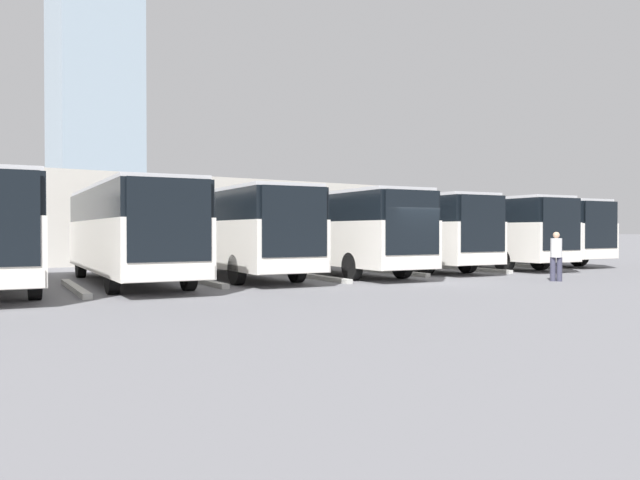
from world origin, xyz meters
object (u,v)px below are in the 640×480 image
(bus_0, at_px, (512,230))
(pedestrian, at_px, (556,255))
(bus_2, at_px, (398,230))
(bus_1, at_px, (470,230))
(bus_3, at_px, (332,230))
(bus_5, at_px, (128,229))
(bus_4, at_px, (232,229))

(bus_0, height_order, pedestrian, bus_0)
(bus_0, xyz_separation_m, pedestrian, (8.19, 8.31, -0.87))
(bus_2, height_order, pedestrian, bus_2)
(bus_1, relative_size, bus_2, 1.00)
(bus_3, height_order, bus_5, same)
(bus_1, distance_m, bus_3, 8.23)
(bus_2, distance_m, bus_3, 4.16)
(bus_1, bearing_deg, bus_5, 6.98)
(bus_2, distance_m, pedestrian, 8.07)
(bus_0, relative_size, bus_3, 1.00)
(bus_2, height_order, bus_3, same)
(bus_3, height_order, bus_4, same)
(bus_0, xyz_separation_m, bus_2, (8.23, 0.28, 0.00))
(bus_2, xyz_separation_m, bus_4, (8.23, -0.07, 0.00))
(bus_4, bearing_deg, pedestrian, 142.41)
(bus_5, bearing_deg, bus_3, -173.53)
(bus_3, relative_size, bus_4, 1.00)
(bus_3, xyz_separation_m, bus_5, (8.23, -0.05, 0.00))
(bus_1, distance_m, bus_5, 16.46)
(bus_2, relative_size, pedestrian, 6.59)
(pedestrian, bearing_deg, bus_3, -6.55)
(bus_0, xyz_separation_m, bus_5, (20.57, 0.84, 0.00))
(pedestrian, bearing_deg, bus_1, -64.21)
(bus_2, bearing_deg, bus_4, 6.31)
(bus_3, relative_size, pedestrian, 6.59)
(bus_3, distance_m, bus_4, 4.17)
(bus_0, height_order, bus_4, same)
(bus_4, relative_size, bus_5, 1.00)
(bus_1, distance_m, bus_4, 12.36)
(bus_3, bearing_deg, bus_5, 6.47)
(bus_2, bearing_deg, bus_1, 179.83)
(bus_1, xyz_separation_m, pedestrian, (4.07, 7.52, -0.87))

